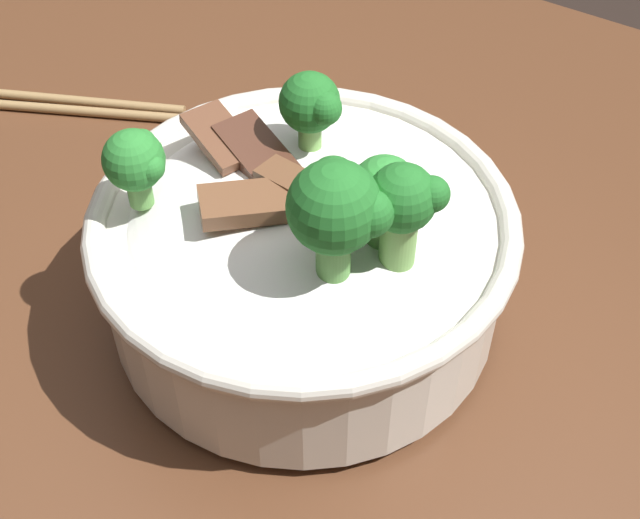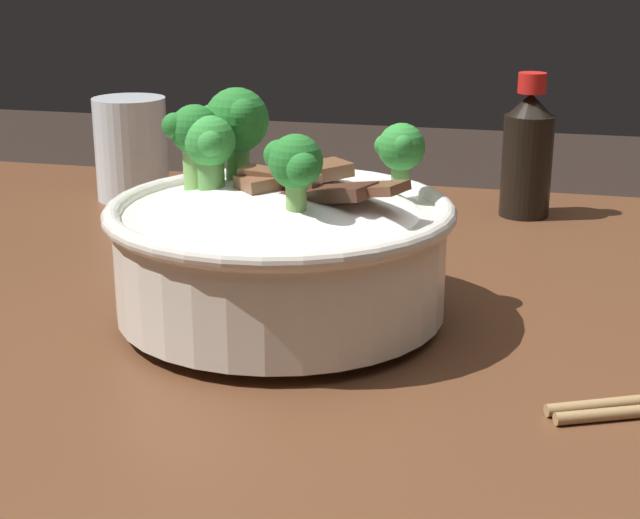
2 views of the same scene
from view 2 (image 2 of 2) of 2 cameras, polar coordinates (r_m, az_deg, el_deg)
name	(u,v)px [view 2 (image 2 of 2)]	position (r m, az deg, el deg)	size (l,w,h in m)	color
rice_bowl	(281,237)	(0.63, -2.31, 1.37)	(0.23, 0.23, 0.15)	silver
drinking_glass	(132,153)	(0.96, -11.07, 6.18)	(0.07, 0.07, 0.10)	white
soy_sauce_bottle	(527,154)	(0.90, 12.16, 6.14)	(0.05, 0.05, 0.13)	black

